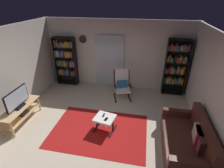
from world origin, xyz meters
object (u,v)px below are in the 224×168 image
(lounge_armchair, at_px, (122,84))
(wall_clock, at_px, (83,39))
(bookshelf_near_tv, at_px, (66,60))
(tv_remote, at_px, (104,115))
(leather_sofa, at_px, (187,141))
(ottoman, at_px, (105,119))
(cell_phone, at_px, (106,119))
(tv_stand, at_px, (21,112))
(bookshelf_near_sofa, at_px, (176,66))
(television, at_px, (17,99))

(lounge_armchair, bearing_deg, wall_clock, 154.71)
(bookshelf_near_tv, relative_size, tv_remote, 13.38)
(leather_sofa, bearing_deg, wall_clock, 139.94)
(lounge_armchair, bearing_deg, leather_sofa, -49.41)
(ottoman, bearing_deg, cell_phone, -51.32)
(tv_stand, xyz_separation_m, bookshelf_near_tv, (0.27, 2.59, 0.69))
(tv_stand, xyz_separation_m, leather_sofa, (4.49, -0.22, -0.03))
(lounge_armchair, bearing_deg, cell_phone, -94.73)
(lounge_armchair, distance_m, cell_phone, 1.88)
(bookshelf_near_tv, bearing_deg, cell_phone, -48.64)
(lounge_armchair, bearing_deg, bookshelf_near_sofa, 19.77)
(cell_phone, relative_size, wall_clock, 0.48)
(television, height_order, bookshelf_near_tv, bookshelf_near_tv)
(lounge_armchair, relative_size, cell_phone, 7.30)
(lounge_armchair, xyz_separation_m, tv_remote, (-0.25, -1.73, -0.11))
(bookshelf_near_sofa, bearing_deg, cell_phone, -127.85)
(ottoman, xyz_separation_m, cell_phone, (0.06, -0.07, 0.08))
(leather_sofa, xyz_separation_m, lounge_armchair, (-1.85, 2.16, 0.22))
(lounge_armchair, bearing_deg, tv_stand, -143.76)
(tv_remote, bearing_deg, lounge_armchair, 85.33)
(cell_phone, bearing_deg, wall_clock, 132.91)
(television, xyz_separation_m, ottoman, (2.43, 0.14, -0.44))
(tv_stand, bearing_deg, ottoman, 3.17)
(bookshelf_near_tv, distance_m, wall_clock, 1.11)
(tv_stand, xyz_separation_m, ottoman, (2.44, 0.13, -0.00))
(tv_stand, bearing_deg, leather_sofa, -2.74)
(bookshelf_near_sofa, bearing_deg, leather_sofa, -89.17)
(tv_remote, height_order, cell_phone, tv_remote)
(bookshelf_near_sofa, bearing_deg, television, -149.74)
(ottoman, xyz_separation_m, wall_clock, (-1.43, 2.58, 1.51))
(tv_stand, relative_size, lounge_armchair, 1.29)
(bookshelf_near_sofa, relative_size, wall_clock, 7.04)
(leather_sofa, bearing_deg, tv_remote, 168.57)
(bookshelf_near_tv, xyz_separation_m, ottoman, (2.17, -2.46, -0.70))
(tv_stand, distance_m, leather_sofa, 4.50)
(lounge_armchair, xyz_separation_m, cell_phone, (-0.16, -1.88, -0.11))
(lounge_armchair, relative_size, wall_clock, 3.53)
(television, bearing_deg, ottoman, 3.34)
(cell_phone, bearing_deg, leather_sofa, 5.71)
(bookshelf_near_tv, height_order, wall_clock, wall_clock)
(ottoman, bearing_deg, bookshelf_near_sofa, 50.59)
(bookshelf_near_tv, xyz_separation_m, bookshelf_near_sofa, (4.18, -0.00, 0.05))
(television, xyz_separation_m, bookshelf_near_tv, (0.27, 2.60, 0.26))
(leather_sofa, distance_m, wall_clock, 4.80)
(television, height_order, leather_sofa, television)
(bookshelf_near_sofa, xyz_separation_m, tv_remote, (-2.06, -2.38, -0.66))
(lounge_armchair, xyz_separation_m, wall_clock, (-1.64, 0.77, 1.32))
(leather_sofa, xyz_separation_m, ottoman, (-2.06, 0.35, 0.03))
(television, distance_m, bookshelf_near_tv, 2.62)
(bookshelf_near_tv, distance_m, tv_remote, 3.25)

